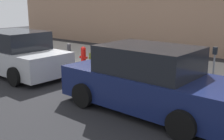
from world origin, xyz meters
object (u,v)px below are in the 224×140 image
at_px(suitcase_teal_2, 146,68).
at_px(parked_car_silver_1, 16,54).
at_px(suitcase_silver_6, 103,60).
at_px(suitcase_navy_1, 159,73).
at_px(fire_hydrant, 83,56).
at_px(parked_car_navy_0, 148,81).
at_px(suitcase_olive_0, 172,75).
at_px(parking_meter, 214,62).
at_px(suitcase_maroon_3, 134,68).
at_px(bollard_post, 69,54).
at_px(suitcase_black_5, 111,65).
at_px(suitcase_olive_7, 94,61).
at_px(suitcase_red_4, 125,65).

height_order(suitcase_teal_2, parked_car_silver_1, parked_car_silver_1).
bearing_deg(parked_car_silver_1, suitcase_silver_6, -139.03).
xyz_separation_m(suitcase_navy_1, fire_hydrant, (3.53, -0.01, 0.14)).
distance_m(suitcase_silver_6, parked_car_navy_0, 4.02).
xyz_separation_m(suitcase_olive_0, suitcase_silver_6, (2.97, -0.10, 0.10)).
xyz_separation_m(suitcase_navy_1, parking_meter, (-1.66, -0.26, 0.55)).
relative_size(parked_car_navy_0, parked_car_silver_1, 0.98).
xyz_separation_m(suitcase_maroon_3, bollard_post, (3.24, 0.09, 0.12)).
bearing_deg(suitcase_black_5, parked_car_silver_1, 34.49).
height_order(suitcase_olive_0, suitcase_teal_2, suitcase_teal_2).
xyz_separation_m(suitcase_olive_0, suitcase_navy_1, (0.48, -0.05, 0.00)).
relative_size(suitcase_teal_2, fire_hydrant, 1.30).
height_order(suitcase_black_5, suitcase_olive_7, suitcase_olive_7).
xyz_separation_m(suitcase_maroon_3, suitcase_black_5, (1.02, 0.01, -0.05)).
height_order(suitcase_maroon_3, suitcase_silver_6, suitcase_silver_6).
xyz_separation_m(suitcase_olive_0, parked_car_navy_0, (-0.40, 2.08, 0.35)).
xyz_separation_m(suitcase_olive_7, bollard_post, (1.29, 0.13, 0.13)).
distance_m(suitcase_black_5, suitcase_olive_7, 0.94).
height_order(suitcase_olive_0, suitcase_black_5, suitcase_olive_0).
height_order(suitcase_red_4, fire_hydrant, suitcase_red_4).
bearing_deg(suitcase_olive_0, suitcase_maroon_3, 0.15).
distance_m(suitcase_olive_7, parking_meter, 4.63).
relative_size(suitcase_black_5, bollard_post, 0.67).
bearing_deg(parked_car_silver_1, suitcase_black_5, -145.51).
relative_size(suitcase_olive_0, suitcase_teal_2, 0.74).
bearing_deg(suitcase_black_5, suitcase_olive_7, -3.39).
bearing_deg(suitcase_olive_7, parked_car_navy_0, 150.90).
relative_size(suitcase_olive_0, suitcase_navy_1, 0.95).
bearing_deg(suitcase_silver_6, parking_meter, -177.10).
bearing_deg(suitcase_black_5, suitcase_red_4, -166.48).
relative_size(fire_hydrant, bollard_post, 0.93).
relative_size(suitcase_olive_7, parked_car_silver_1, 0.14).
height_order(suitcase_silver_6, parking_meter, parking_meter).
height_order(suitcase_teal_2, suitcase_maroon_3, suitcase_teal_2).
relative_size(bollard_post, parked_car_navy_0, 0.19).
distance_m(suitcase_teal_2, suitcase_maroon_3, 0.47).
height_order(suitcase_black_5, fire_hydrant, fire_hydrant).
bearing_deg(parking_meter, suitcase_teal_2, 7.34).
distance_m(parking_meter, parked_car_navy_0, 2.53).
height_order(suitcase_red_4, parked_car_navy_0, parked_car_navy_0).
xyz_separation_m(suitcase_red_4, parked_car_silver_1, (3.54, 2.19, 0.31)).
xyz_separation_m(suitcase_teal_2, suitcase_silver_6, (1.97, -0.07, 0.01)).
height_order(suitcase_navy_1, suitcase_red_4, suitcase_red_4).
relative_size(suitcase_maroon_3, bollard_post, 1.07).
bearing_deg(parking_meter, bollard_post, 3.89).
bearing_deg(fire_hydrant, suitcase_black_5, 177.08).
xyz_separation_m(bollard_post, parking_meter, (-5.88, -0.40, 0.40)).
xyz_separation_m(suitcase_maroon_3, parking_meter, (-2.64, -0.31, 0.52)).
height_order(suitcase_navy_1, suitcase_olive_7, suitcase_navy_1).
relative_size(suitcase_red_4, suitcase_olive_7, 1.35).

